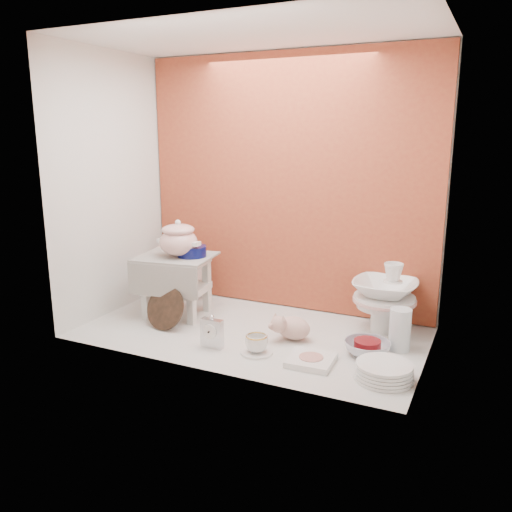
{
  "coord_description": "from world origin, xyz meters",
  "views": [
    {
      "loc": [
        1.15,
        -2.37,
        1.05
      ],
      "look_at": [
        0.02,
        0.02,
        0.42
      ],
      "focal_mm": 36.66,
      "sensor_mm": 36.0,
      "label": 1
    }
  ],
  "objects_px": {
    "gold_rim_teacup": "(257,343)",
    "porcelain_tower": "(385,297)",
    "crystal_bowl": "(367,348)",
    "floral_platter": "(178,269)",
    "soup_tureen": "(178,238)",
    "blue_white_vase": "(171,276)",
    "plush_pig": "(294,328)",
    "mantel_clock": "(212,332)",
    "dinner_plate_stack": "(384,371)",
    "step_stool": "(177,286)"
  },
  "relations": [
    {
      "from": "mantel_clock",
      "to": "porcelain_tower",
      "type": "bearing_deg",
      "value": 40.63
    },
    {
      "from": "step_stool",
      "to": "dinner_plate_stack",
      "type": "relative_size",
      "value": 1.59
    },
    {
      "from": "step_stool",
      "to": "mantel_clock",
      "type": "height_order",
      "value": "step_stool"
    },
    {
      "from": "floral_platter",
      "to": "crystal_bowl",
      "type": "relative_size",
      "value": 1.8
    },
    {
      "from": "soup_tureen",
      "to": "porcelain_tower",
      "type": "height_order",
      "value": "soup_tureen"
    },
    {
      "from": "mantel_clock",
      "to": "gold_rim_teacup",
      "type": "xyz_separation_m",
      "value": [
        0.23,
        0.03,
        -0.03
      ]
    },
    {
      "from": "step_stool",
      "to": "gold_rim_teacup",
      "type": "bearing_deg",
      "value": -33.35
    },
    {
      "from": "step_stool",
      "to": "porcelain_tower",
      "type": "relative_size",
      "value": 1.08
    },
    {
      "from": "gold_rim_teacup",
      "to": "crystal_bowl",
      "type": "distance_m",
      "value": 0.53
    },
    {
      "from": "step_stool",
      "to": "gold_rim_teacup",
      "type": "xyz_separation_m",
      "value": [
        0.66,
        -0.3,
        -0.12
      ]
    },
    {
      "from": "gold_rim_teacup",
      "to": "dinner_plate_stack",
      "type": "distance_m",
      "value": 0.62
    },
    {
      "from": "plush_pig",
      "to": "dinner_plate_stack",
      "type": "xyz_separation_m",
      "value": [
        0.52,
        -0.25,
        -0.03
      ]
    },
    {
      "from": "step_stool",
      "to": "plush_pig",
      "type": "xyz_separation_m",
      "value": [
        0.75,
        -0.06,
        -0.11
      ]
    },
    {
      "from": "floral_platter",
      "to": "gold_rim_teacup",
      "type": "distance_m",
      "value": 1.03
    },
    {
      "from": "soup_tureen",
      "to": "mantel_clock",
      "type": "bearing_deg",
      "value": -38.79
    },
    {
      "from": "floral_platter",
      "to": "plush_pig",
      "type": "distance_m",
      "value": 1.0
    },
    {
      "from": "crystal_bowl",
      "to": "floral_platter",
      "type": "bearing_deg",
      "value": 164.51
    },
    {
      "from": "floral_platter",
      "to": "blue_white_vase",
      "type": "distance_m",
      "value": 0.09
    },
    {
      "from": "blue_white_vase",
      "to": "floral_platter",
      "type": "bearing_deg",
      "value": -16.16
    },
    {
      "from": "crystal_bowl",
      "to": "porcelain_tower",
      "type": "bearing_deg",
      "value": 89.54
    },
    {
      "from": "step_stool",
      "to": "mantel_clock",
      "type": "bearing_deg",
      "value": -46.42
    },
    {
      "from": "mantel_clock",
      "to": "plush_pig",
      "type": "relative_size",
      "value": 0.75
    },
    {
      "from": "floral_platter",
      "to": "mantel_clock",
      "type": "relative_size",
      "value": 2.35
    },
    {
      "from": "soup_tureen",
      "to": "mantel_clock",
      "type": "relative_size",
      "value": 1.52
    },
    {
      "from": "gold_rim_teacup",
      "to": "crystal_bowl",
      "type": "height_order",
      "value": "gold_rim_teacup"
    },
    {
      "from": "blue_white_vase",
      "to": "dinner_plate_stack",
      "type": "height_order",
      "value": "blue_white_vase"
    },
    {
      "from": "blue_white_vase",
      "to": "gold_rim_teacup",
      "type": "xyz_separation_m",
      "value": [
        0.9,
        -0.6,
        -0.08
      ]
    },
    {
      "from": "dinner_plate_stack",
      "to": "porcelain_tower",
      "type": "xyz_separation_m",
      "value": [
        -0.12,
        0.56,
        0.16
      ]
    },
    {
      "from": "plush_pig",
      "to": "crystal_bowl",
      "type": "relative_size",
      "value": 1.02
    },
    {
      "from": "soup_tureen",
      "to": "porcelain_tower",
      "type": "distance_m",
      "value": 1.18
    },
    {
      "from": "soup_tureen",
      "to": "dinner_plate_stack",
      "type": "distance_m",
      "value": 1.34
    },
    {
      "from": "gold_rim_teacup",
      "to": "porcelain_tower",
      "type": "bearing_deg",
      "value": 48.59
    },
    {
      "from": "mantel_clock",
      "to": "dinner_plate_stack",
      "type": "xyz_separation_m",
      "value": [
        0.85,
        0.02,
        -0.05
      ]
    },
    {
      "from": "step_stool",
      "to": "floral_platter",
      "type": "relative_size",
      "value": 1.05
    },
    {
      "from": "mantel_clock",
      "to": "soup_tureen",
      "type": "bearing_deg",
      "value": 142.94
    },
    {
      "from": "dinner_plate_stack",
      "to": "porcelain_tower",
      "type": "relative_size",
      "value": 0.68
    },
    {
      "from": "floral_platter",
      "to": "soup_tureen",
      "type": "bearing_deg",
      "value": -54.4
    },
    {
      "from": "step_stool",
      "to": "crystal_bowl",
      "type": "bearing_deg",
      "value": -12.93
    },
    {
      "from": "crystal_bowl",
      "to": "porcelain_tower",
      "type": "distance_m",
      "value": 0.38
    },
    {
      "from": "mantel_clock",
      "to": "gold_rim_teacup",
      "type": "height_order",
      "value": "mantel_clock"
    },
    {
      "from": "crystal_bowl",
      "to": "step_stool",
      "type": "bearing_deg",
      "value": 175.72
    },
    {
      "from": "dinner_plate_stack",
      "to": "soup_tureen",
      "type": "bearing_deg",
      "value": 166.61
    },
    {
      "from": "gold_rim_teacup",
      "to": "soup_tureen",
      "type": "bearing_deg",
      "value": 155.21
    },
    {
      "from": "soup_tureen",
      "to": "plush_pig",
      "type": "relative_size",
      "value": 1.14
    },
    {
      "from": "step_stool",
      "to": "soup_tureen",
      "type": "height_order",
      "value": "soup_tureen"
    },
    {
      "from": "soup_tureen",
      "to": "porcelain_tower",
      "type": "xyz_separation_m",
      "value": [
        1.11,
        0.27,
        -0.27
      ]
    },
    {
      "from": "floral_platter",
      "to": "dinner_plate_stack",
      "type": "height_order",
      "value": "floral_platter"
    },
    {
      "from": "crystal_bowl",
      "to": "porcelain_tower",
      "type": "relative_size",
      "value": 0.57
    },
    {
      "from": "blue_white_vase",
      "to": "dinner_plate_stack",
      "type": "distance_m",
      "value": 1.63
    },
    {
      "from": "dinner_plate_stack",
      "to": "crystal_bowl",
      "type": "bearing_deg",
      "value": 119.64
    }
  ]
}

